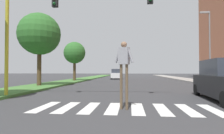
{
  "coord_description": "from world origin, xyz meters",
  "views": [
    {
      "loc": [
        -0.27,
        0.35,
        1.4
      ],
      "look_at": [
        -1.58,
        13.41,
        1.7
      ],
      "focal_mm": 29.03,
      "sensor_mm": 36.0,
      "label": 1
    }
  ],
  "objects_px": {
    "tree_mid": "(39,34)",
    "traffic_light_gantry": "(54,14)",
    "street_lamp_right": "(209,40)",
    "pedestrian_performer": "(124,64)",
    "tree_far": "(75,53)",
    "sedan_midblock": "(116,74)"
  },
  "relations": [
    {
      "from": "street_lamp_right",
      "to": "pedestrian_performer",
      "type": "bearing_deg",
      "value": -122.81
    },
    {
      "from": "tree_mid",
      "to": "pedestrian_performer",
      "type": "relative_size",
      "value": 2.55
    },
    {
      "from": "tree_mid",
      "to": "street_lamp_right",
      "type": "height_order",
      "value": "street_lamp_right"
    },
    {
      "from": "tree_far",
      "to": "traffic_light_gantry",
      "type": "relative_size",
      "value": 0.58
    },
    {
      "from": "traffic_light_gantry",
      "to": "pedestrian_performer",
      "type": "relative_size",
      "value": 3.56
    },
    {
      "from": "pedestrian_performer",
      "to": "street_lamp_right",
      "type": "bearing_deg",
      "value": 57.19
    },
    {
      "from": "tree_far",
      "to": "traffic_light_gantry",
      "type": "bearing_deg",
      "value": -76.4
    },
    {
      "from": "street_lamp_right",
      "to": "sedan_midblock",
      "type": "bearing_deg",
      "value": 131.52
    },
    {
      "from": "street_lamp_right",
      "to": "sedan_midblock",
      "type": "xyz_separation_m",
      "value": [
        -10.59,
        11.97,
        -3.78
      ]
    },
    {
      "from": "tree_mid",
      "to": "pedestrian_performer",
      "type": "height_order",
      "value": "tree_mid"
    },
    {
      "from": "tree_far",
      "to": "sedan_midblock",
      "type": "relative_size",
      "value": 1.21
    },
    {
      "from": "pedestrian_performer",
      "to": "sedan_midblock",
      "type": "xyz_separation_m",
      "value": [
        -2.21,
        24.98,
        -0.85
      ]
    },
    {
      "from": "tree_mid",
      "to": "traffic_light_gantry",
      "type": "xyz_separation_m",
      "value": [
        4.07,
        -6.24,
        -0.28
      ]
    },
    {
      "from": "traffic_light_gantry",
      "to": "street_lamp_right",
      "type": "relative_size",
      "value": 1.18
    },
    {
      "from": "pedestrian_performer",
      "to": "tree_far",
      "type": "bearing_deg",
      "value": 113.01
    },
    {
      "from": "sedan_midblock",
      "to": "tree_far",
      "type": "bearing_deg",
      "value": -122.21
    },
    {
      "from": "traffic_light_gantry",
      "to": "sedan_midblock",
      "type": "xyz_separation_m",
      "value": [
        1.44,
        22.74,
        -3.55
      ]
    },
    {
      "from": "traffic_light_gantry",
      "to": "street_lamp_right",
      "type": "xyz_separation_m",
      "value": [
        12.04,
        10.77,
        0.24
      ]
    },
    {
      "from": "tree_mid",
      "to": "traffic_light_gantry",
      "type": "height_order",
      "value": "tree_mid"
    },
    {
      "from": "tree_mid",
      "to": "street_lamp_right",
      "type": "relative_size",
      "value": 0.85
    },
    {
      "from": "tree_mid",
      "to": "tree_far",
      "type": "xyz_separation_m",
      "value": [
        0.49,
        8.53,
        -0.8
      ]
    },
    {
      "from": "street_lamp_right",
      "to": "sedan_midblock",
      "type": "relative_size",
      "value": 1.75
    }
  ]
}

